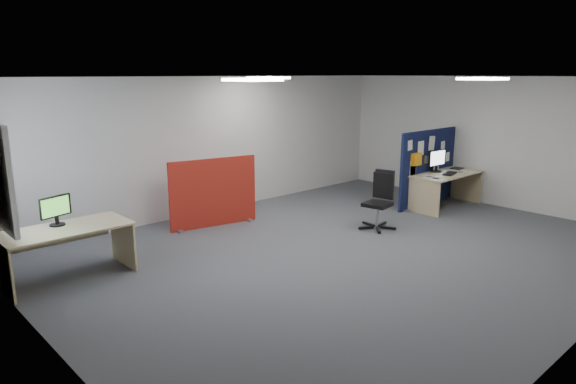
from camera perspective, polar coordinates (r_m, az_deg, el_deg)
floor at (r=8.28m, az=6.70°, el=-6.48°), size 9.00×9.00×0.00m
ceiling at (r=7.81m, az=7.24°, el=12.55°), size 9.00×7.00×0.02m
wall_back at (r=10.50m, az=-7.80°, el=5.25°), size 9.00×0.02×2.70m
wall_left at (r=5.42m, az=-25.61°, el=-3.28°), size 0.02×7.00×2.70m
wall_right at (r=11.70m, az=21.45°, el=5.26°), size 0.02×7.00×2.70m
ceiling_lights at (r=8.49m, az=5.20°, el=12.43°), size 4.10×4.10×0.04m
navy_divider at (r=11.25m, az=15.24°, el=2.62°), size 1.94×0.30×1.60m
main_desk at (r=11.22m, az=17.02°, el=1.19°), size 1.73×0.77×0.73m
monitor_main at (r=11.20m, az=16.21°, el=3.46°), size 0.53×0.22×0.46m
keyboard at (r=11.08m, az=17.53°, el=1.98°), size 0.48×0.28×0.02m
mouse at (r=11.32m, az=18.62°, el=2.14°), size 0.11×0.09×0.03m
paper_tray at (r=11.76m, az=18.27°, el=2.52°), size 0.30×0.25×0.01m
red_divider at (r=9.46m, az=-8.27°, el=-0.13°), size 1.66×0.38×1.26m
second_desk at (r=7.61m, az=-23.50°, el=-4.87°), size 1.65×0.82×0.73m
monitor_second at (r=7.63m, az=-24.40°, el=-1.76°), size 0.45×0.21×0.41m
office_chair at (r=9.42m, az=10.24°, el=-0.47°), size 0.68×0.68×1.03m
desk_papers at (r=10.97m, az=16.68°, el=1.87°), size 1.42×0.81×0.00m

